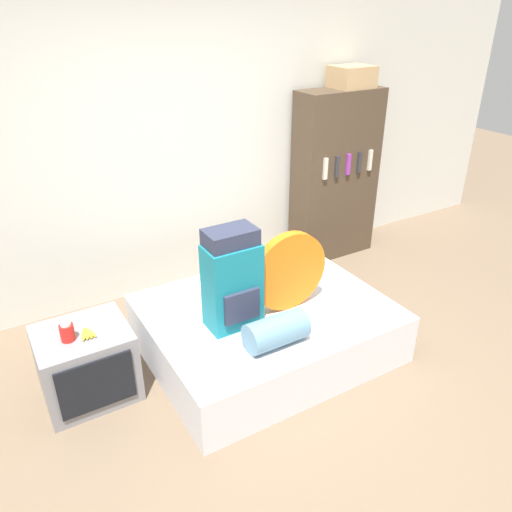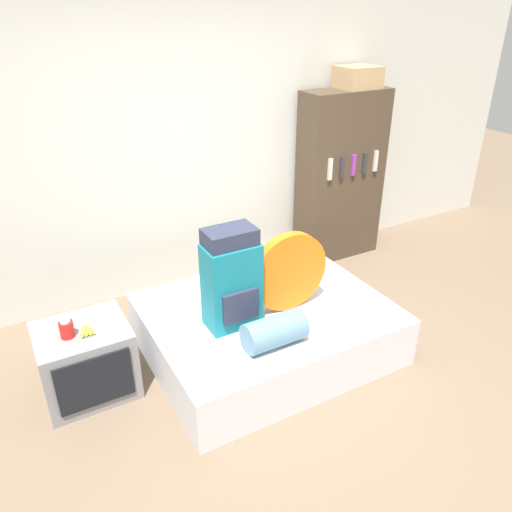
{
  "view_description": "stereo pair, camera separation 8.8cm",
  "coord_description": "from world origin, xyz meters",
  "px_view_note": "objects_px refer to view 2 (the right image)",
  "views": [
    {
      "loc": [
        -1.58,
        -2.0,
        2.44
      ],
      "look_at": [
        0.01,
        0.67,
        0.84
      ],
      "focal_mm": 35.0,
      "sensor_mm": 36.0,
      "label": 1
    },
    {
      "loc": [
        -1.51,
        -2.05,
        2.44
      ],
      "look_at": [
        0.01,
        0.67,
        0.84
      ],
      "focal_mm": 35.0,
      "sensor_mm": 36.0,
      "label": 2
    }
  ],
  "objects_px": {
    "sleeping_roll": "(275,331)",
    "tent_bag": "(289,272)",
    "backpack": "(232,280)",
    "bookshelf": "(340,177)",
    "cardboard_box": "(358,77)",
    "canister": "(67,329)",
    "television": "(86,360)"
  },
  "relations": [
    {
      "from": "tent_bag",
      "to": "sleeping_roll",
      "type": "distance_m",
      "value": 0.51
    },
    {
      "from": "bookshelf",
      "to": "cardboard_box",
      "type": "height_order",
      "value": "cardboard_box"
    },
    {
      "from": "tent_bag",
      "to": "canister",
      "type": "distance_m",
      "value": 1.55
    },
    {
      "from": "backpack",
      "to": "cardboard_box",
      "type": "relative_size",
      "value": 1.96
    },
    {
      "from": "backpack",
      "to": "tent_bag",
      "type": "distance_m",
      "value": 0.46
    },
    {
      "from": "canister",
      "to": "cardboard_box",
      "type": "xyz_separation_m",
      "value": [
        3.01,
        0.95,
        1.23
      ]
    },
    {
      "from": "backpack",
      "to": "bookshelf",
      "type": "relative_size",
      "value": 0.43
    },
    {
      "from": "television",
      "to": "cardboard_box",
      "type": "distance_m",
      "value": 3.43
    },
    {
      "from": "bookshelf",
      "to": "backpack",
      "type": "bearing_deg",
      "value": -147.27
    },
    {
      "from": "tent_bag",
      "to": "bookshelf",
      "type": "relative_size",
      "value": 0.35
    },
    {
      "from": "tent_bag",
      "to": "sleeping_roll",
      "type": "relative_size",
      "value": 1.44
    },
    {
      "from": "television",
      "to": "bookshelf",
      "type": "height_order",
      "value": "bookshelf"
    },
    {
      "from": "canister",
      "to": "bookshelf",
      "type": "height_order",
      "value": "bookshelf"
    },
    {
      "from": "tent_bag",
      "to": "sleeping_roll",
      "type": "bearing_deg",
      "value": -133.42
    },
    {
      "from": "sleeping_roll",
      "to": "cardboard_box",
      "type": "relative_size",
      "value": 1.12
    },
    {
      "from": "tent_bag",
      "to": "canister",
      "type": "xyz_separation_m",
      "value": [
        -1.53,
        0.24,
        -0.12
      ]
    },
    {
      "from": "tent_bag",
      "to": "canister",
      "type": "bearing_deg",
      "value": 171.12
    },
    {
      "from": "backpack",
      "to": "tent_bag",
      "type": "relative_size",
      "value": 1.21
    },
    {
      "from": "backpack",
      "to": "sleeping_roll",
      "type": "distance_m",
      "value": 0.45
    },
    {
      "from": "backpack",
      "to": "canister",
      "type": "relative_size",
      "value": 5.65
    },
    {
      "from": "sleeping_roll",
      "to": "tent_bag",
      "type": "bearing_deg",
      "value": 46.58
    },
    {
      "from": "sleeping_roll",
      "to": "television",
      "type": "relative_size",
      "value": 0.7
    },
    {
      "from": "backpack",
      "to": "canister",
      "type": "height_order",
      "value": "backpack"
    },
    {
      "from": "tent_bag",
      "to": "bookshelf",
      "type": "height_order",
      "value": "bookshelf"
    },
    {
      "from": "tent_bag",
      "to": "television",
      "type": "distance_m",
      "value": 1.53
    },
    {
      "from": "sleeping_roll",
      "to": "backpack",
      "type": "bearing_deg",
      "value": 110.34
    },
    {
      "from": "tent_bag",
      "to": "television",
      "type": "bearing_deg",
      "value": 169.03
    },
    {
      "from": "backpack",
      "to": "cardboard_box",
      "type": "distance_m",
      "value": 2.5
    },
    {
      "from": "tent_bag",
      "to": "cardboard_box",
      "type": "distance_m",
      "value": 2.2
    },
    {
      "from": "tent_bag",
      "to": "sleeping_roll",
      "type": "xyz_separation_m",
      "value": [
        -0.32,
        -0.34,
        -0.2
      ]
    },
    {
      "from": "backpack",
      "to": "bookshelf",
      "type": "distance_m",
      "value": 2.16
    },
    {
      "from": "bookshelf",
      "to": "cardboard_box",
      "type": "xyz_separation_m",
      "value": [
        0.12,
        0.01,
        0.95
      ]
    }
  ]
}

